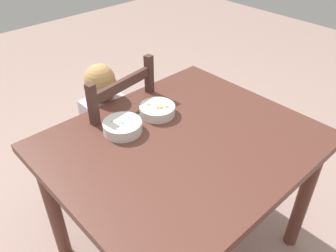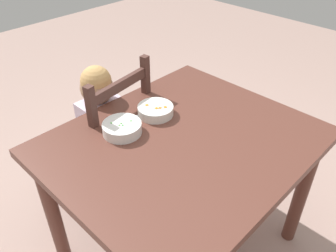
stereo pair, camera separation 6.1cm
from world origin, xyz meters
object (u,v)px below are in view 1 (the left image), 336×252
(bowl_of_peas, at_px, (123,126))
(dining_chair, at_px, (112,144))
(dining_table, at_px, (182,160))
(child_figure, at_px, (108,121))
(bowl_of_carrots, at_px, (157,110))
(spoon, at_px, (145,116))

(bowl_of_peas, bearing_deg, dining_chair, 69.48)
(dining_table, xyz_separation_m, child_figure, (-0.05, 0.52, -0.03))
(dining_table, distance_m, bowl_of_peas, 0.31)
(dining_chair, bearing_deg, bowl_of_peas, -110.52)
(dining_table, distance_m, bowl_of_carrots, 0.27)
(dining_chair, xyz_separation_m, spoon, (0.04, -0.27, 0.31))
(dining_chair, bearing_deg, dining_table, -85.27)
(dining_table, height_order, bowl_of_peas, bowl_of_peas)
(bowl_of_carrots, bearing_deg, dining_table, -102.87)
(bowl_of_peas, xyz_separation_m, spoon, (0.15, 0.02, -0.02))
(dining_chair, height_order, bowl_of_carrots, dining_chair)
(dining_table, height_order, child_figure, child_figure)
(bowl_of_peas, relative_size, bowl_of_carrots, 1.02)
(bowl_of_carrots, relative_size, spoon, 1.47)
(child_figure, bearing_deg, dining_chair, 22.19)
(dining_chair, height_order, spoon, dining_chair)
(dining_table, height_order, dining_chair, dining_chair)
(child_figure, relative_size, spoon, 8.05)
(child_figure, bearing_deg, dining_table, -84.38)
(dining_table, height_order, spoon, spoon)
(dining_chair, xyz_separation_m, bowl_of_peas, (-0.11, -0.30, 0.34))
(spoon, bearing_deg, child_figure, 99.33)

